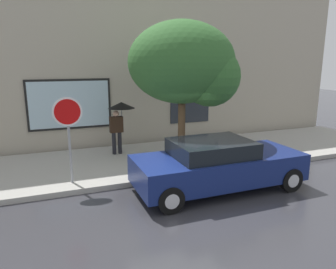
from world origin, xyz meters
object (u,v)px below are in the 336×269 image
at_px(parked_car, 217,165).
at_px(fire_hydrant, 229,145).
at_px(pedestrian_with_umbrella, 120,113).
at_px(stop_sign, 68,123).
at_px(street_tree, 188,66).

bearing_deg(parked_car, fire_hydrant, 51.54).
bearing_deg(parked_car, pedestrian_with_umbrella, 114.55).
relative_size(parked_car, pedestrian_with_umbrella, 2.44).
relative_size(fire_hydrant, pedestrian_with_umbrella, 0.43).
xyz_separation_m(fire_hydrant, stop_sign, (-5.32, -0.62, 1.25)).
distance_m(parked_car, stop_sign, 4.08).
distance_m(fire_hydrant, pedestrian_with_umbrella, 3.97).
xyz_separation_m(fire_hydrant, street_tree, (-1.68, -0.16, 2.72)).
xyz_separation_m(parked_car, street_tree, (0.01, 1.96, 2.57)).
bearing_deg(street_tree, stop_sign, -172.87).
relative_size(parked_car, street_tree, 1.02).
distance_m(pedestrian_with_umbrella, street_tree, 3.04).
bearing_deg(fire_hydrant, street_tree, -174.42).
xyz_separation_m(parked_car, stop_sign, (-3.63, 1.51, 1.11)).
distance_m(fire_hydrant, street_tree, 3.20).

